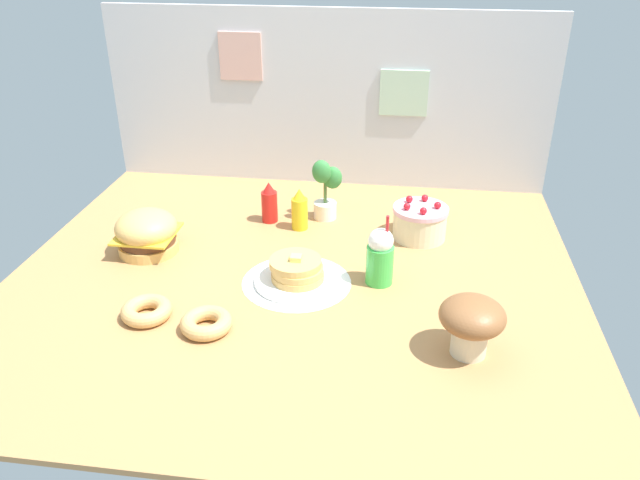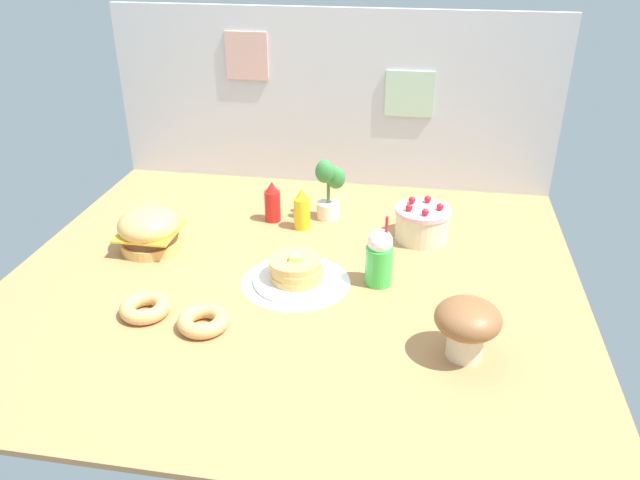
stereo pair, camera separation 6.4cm
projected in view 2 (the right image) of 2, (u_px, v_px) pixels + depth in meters
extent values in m
cube|color=#B27F4C|center=(292.00, 279.00, 2.38)|extent=(2.14, 1.94, 0.02)
cube|color=silver|center=(332.00, 100.00, 3.03)|extent=(2.14, 0.03, 0.85)
cube|color=#D8A599|center=(247.00, 56.00, 2.98)|extent=(0.21, 0.01, 0.22)
cube|color=#B2D1B2|center=(409.00, 94.00, 2.93)|extent=(0.23, 0.01, 0.21)
cylinder|color=white|center=(296.00, 282.00, 2.34)|extent=(0.41, 0.41, 0.00)
cylinder|color=#DBA859|center=(151.00, 244.00, 2.57)|extent=(0.24, 0.24, 0.04)
cylinder|color=#59331E|center=(150.00, 236.00, 2.55)|extent=(0.22, 0.22, 0.03)
cube|color=yellow|center=(149.00, 231.00, 2.54)|extent=(0.23, 0.23, 0.01)
ellipsoid|color=#E5B260|center=(148.00, 225.00, 2.53)|extent=(0.25, 0.25, 0.14)
cylinder|color=white|center=(296.00, 280.00, 2.34)|extent=(0.32, 0.32, 0.01)
cylinder|color=#E0AD5B|center=(297.00, 275.00, 2.33)|extent=(0.20, 0.20, 0.03)
cylinder|color=#E0AD5B|center=(297.00, 269.00, 2.32)|extent=(0.19, 0.19, 0.03)
cylinder|color=#E0AD5B|center=(295.00, 262.00, 2.31)|extent=(0.19, 0.19, 0.03)
cube|color=#F7E072|center=(295.00, 258.00, 2.29)|extent=(0.04, 0.04, 0.02)
cylinder|color=beige|center=(422.00, 226.00, 2.63)|extent=(0.22, 0.22, 0.12)
cylinder|color=#F2B2C6|center=(423.00, 211.00, 2.60)|extent=(0.23, 0.23, 0.02)
sphere|color=red|center=(440.00, 207.00, 2.57)|extent=(0.03, 0.03, 0.03)
sphere|color=red|center=(428.00, 199.00, 2.64)|extent=(0.03, 0.03, 0.03)
sphere|color=red|center=(412.00, 200.00, 2.63)|extent=(0.03, 0.03, 0.03)
sphere|color=red|center=(409.00, 208.00, 2.57)|extent=(0.03, 0.03, 0.03)
sphere|color=red|center=(425.00, 212.00, 2.53)|extent=(0.03, 0.03, 0.03)
cylinder|color=red|center=(273.00, 206.00, 2.78)|extent=(0.07, 0.07, 0.14)
cone|color=red|center=(272.00, 187.00, 2.74)|extent=(0.06, 0.06, 0.05)
cylinder|color=yellow|center=(302.00, 213.00, 2.71)|extent=(0.07, 0.07, 0.14)
cone|color=yellow|center=(302.00, 194.00, 2.67)|extent=(0.06, 0.06, 0.05)
cylinder|color=green|center=(379.00, 266.00, 2.30)|extent=(0.10, 0.10, 0.15)
sphere|color=white|center=(380.00, 242.00, 2.26)|extent=(0.09, 0.09, 0.09)
cylinder|color=red|center=(386.00, 235.00, 2.24)|extent=(0.01, 0.03, 0.15)
torus|color=tan|center=(145.00, 308.00, 2.15)|extent=(0.17, 0.17, 0.05)
torus|color=#D89ED8|center=(145.00, 307.00, 2.14)|extent=(0.16, 0.16, 0.04)
torus|color=tan|center=(203.00, 321.00, 2.08)|extent=(0.17, 0.17, 0.05)
torus|color=#8CCC8C|center=(203.00, 320.00, 2.07)|extent=(0.16, 0.16, 0.04)
cylinder|color=white|center=(328.00, 210.00, 2.82)|extent=(0.10, 0.10, 0.07)
cylinder|color=#4C7238|center=(328.00, 189.00, 2.77)|extent=(0.01, 0.01, 0.13)
ellipsoid|color=#38843D|center=(336.00, 178.00, 2.74)|extent=(0.08, 0.06, 0.10)
ellipsoid|color=#38843D|center=(325.00, 171.00, 2.76)|extent=(0.08, 0.06, 0.10)
ellipsoid|color=#38843D|center=(325.00, 172.00, 2.71)|extent=(0.08, 0.06, 0.10)
cylinder|color=beige|center=(465.00, 343.00, 1.93)|extent=(0.11, 0.11, 0.09)
ellipsoid|color=brown|center=(468.00, 319.00, 1.89)|extent=(0.20, 0.20, 0.11)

